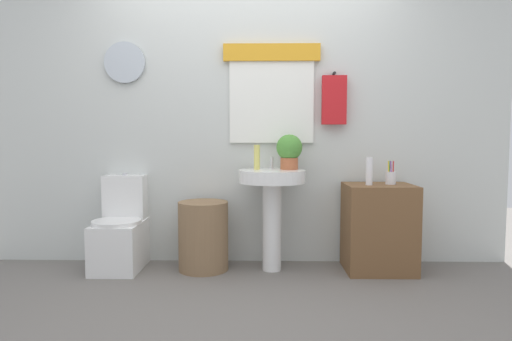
{
  "coord_description": "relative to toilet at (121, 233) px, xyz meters",
  "views": [
    {
      "loc": [
        0.13,
        -2.55,
        1.05
      ],
      "look_at": [
        0.08,
        0.8,
        0.8
      ],
      "focal_mm": 30.26,
      "sensor_mm": 36.0,
      "label": 1
    }
  ],
  "objects": [
    {
      "name": "soap_bottle",
      "position": [
        1.1,
        0.01,
        0.62
      ],
      "size": [
        0.05,
        0.05,
        0.2
      ],
      "primitive_type": "cylinder",
      "color": "#DBD166",
      "rests_on": "pedestal_sink"
    },
    {
      "name": "pedestal_sink",
      "position": [
        1.22,
        -0.04,
        0.32
      ],
      "size": [
        0.53,
        0.53,
        0.8
      ],
      "color": "white",
      "rests_on": "ground_plane"
    },
    {
      "name": "back_wall",
      "position": [
        1.02,
        0.26,
        1.02
      ],
      "size": [
        4.4,
        0.18,
        2.6
      ],
      "color": "silver",
      "rests_on": "ground_plane"
    },
    {
      "name": "faucet",
      "position": [
        1.22,
        0.08,
        0.57
      ],
      "size": [
        0.03,
        0.03,
        0.1
      ],
      "primitive_type": "cylinder",
      "color": "silver",
      "rests_on": "pedestal_sink"
    },
    {
      "name": "toilet",
      "position": [
        0.0,
        0.0,
        0.0
      ],
      "size": [
        0.38,
        0.51,
        0.77
      ],
      "color": "white",
      "rests_on": "ground_plane"
    },
    {
      "name": "laundry_hamper",
      "position": [
        0.68,
        -0.04,
        -0.01
      ],
      "size": [
        0.4,
        0.4,
        0.55
      ],
      "primitive_type": "cylinder",
      "color": "#846647",
      "rests_on": "ground_plane"
    },
    {
      "name": "lotion_bottle",
      "position": [
        1.98,
        -0.08,
        0.51
      ],
      "size": [
        0.05,
        0.05,
        0.22
      ],
      "primitive_type": "cylinder",
      "color": "white",
      "rests_on": "wooden_cabinet"
    },
    {
      "name": "toothbrush_cup",
      "position": [
        2.16,
        -0.02,
        0.46
      ],
      "size": [
        0.08,
        0.08,
        0.19
      ],
      "color": "silver",
      "rests_on": "wooden_cabinet"
    },
    {
      "name": "ground_plane",
      "position": [
        1.02,
        -0.89,
        -0.29
      ],
      "size": [
        8.0,
        8.0,
        0.0
      ],
      "primitive_type": "plane",
      "color": "slate"
    },
    {
      "name": "potted_plant",
      "position": [
        1.36,
        0.02,
        0.67
      ],
      "size": [
        0.21,
        0.21,
        0.28
      ],
      "color": "#AD5B38",
      "rests_on": "pedestal_sink"
    },
    {
      "name": "wooden_cabinet",
      "position": [
        2.07,
        -0.04,
        0.06
      ],
      "size": [
        0.53,
        0.44,
        0.69
      ],
      "primitive_type": "cube",
      "color": "brown",
      "rests_on": "ground_plane"
    }
  ]
}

